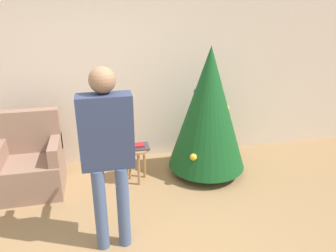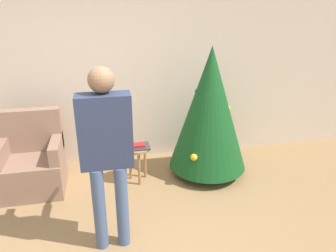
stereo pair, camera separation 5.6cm
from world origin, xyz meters
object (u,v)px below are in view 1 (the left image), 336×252
(person_standing, at_px, (107,144))
(side_stool, at_px, (137,154))
(christmas_tree, at_px, (209,109))
(armchair, at_px, (31,165))

(person_standing, distance_m, side_stool, 1.37)
(christmas_tree, distance_m, armchair, 2.37)
(armchair, bearing_deg, side_stool, -3.15)
(armchair, distance_m, person_standing, 1.68)
(person_standing, relative_size, side_stool, 3.65)
(person_standing, bearing_deg, side_stool, 70.76)
(christmas_tree, bearing_deg, person_standing, -139.72)
(christmas_tree, height_order, person_standing, person_standing)
(christmas_tree, distance_m, person_standing, 1.78)
(side_stool, bearing_deg, christmas_tree, 1.69)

